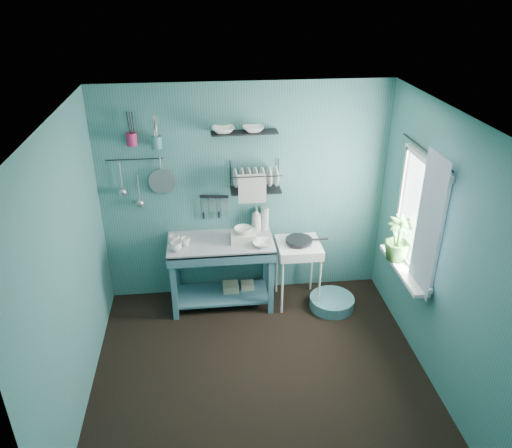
{
  "coord_description": "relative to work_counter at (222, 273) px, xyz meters",
  "views": [
    {
      "loc": [
        -0.45,
        -3.63,
        3.48
      ],
      "look_at": [
        0.05,
        0.85,
        1.2
      ],
      "focal_mm": 35.0,
      "sensor_mm": 36.0,
      "label": 1
    }
  ],
  "objects": [
    {
      "name": "counter_bowl",
      "position": [
        0.45,
        -0.15,
        0.44
      ],
      "size": [
        0.22,
        0.22,
        0.05
      ],
      "primitive_type": "imported",
      "color": "white",
      "rests_on": "work_counter"
    },
    {
      "name": "wall_front",
      "position": [
        0.3,
        -2.71,
        0.84
      ],
      "size": [
        3.2,
        0.0,
        3.2
      ],
      "primitive_type": "plane",
      "rotation": [
        -1.57,
        0.0,
        0.0
      ],
      "color": "#346A69",
      "rests_on": "ground"
    },
    {
      "name": "frying_pan",
      "position": [
        0.87,
        -0.05,
        0.4
      ],
      "size": [
        0.3,
        0.3,
        0.03
      ],
      "primitive_type": "cylinder",
      "color": "black",
      "rests_on": "hotplate_stand"
    },
    {
      "name": "utensil_cup_teal",
      "position": [
        -0.62,
        0.21,
        1.5
      ],
      "size": [
        0.11,
        0.11,
        0.13
      ],
      "primitive_type": "cylinder",
      "color": "#387572",
      "rests_on": "wall_back"
    },
    {
      "name": "floor_basin",
      "position": [
        1.25,
        -0.23,
        -0.35
      ],
      "size": [
        0.51,
        0.51,
        0.13
      ],
      "primitive_type": "cylinder",
      "color": "teal",
      "rests_on": "floor"
    },
    {
      "name": "dish_rack",
      "position": [
        0.41,
        0.16,
        1.09
      ],
      "size": [
        0.57,
        0.28,
        0.32
      ],
      "primitive_type": "cube",
      "rotation": [
        0.0,
        0.0,
        -0.07
      ],
      "color": "black",
      "rests_on": "wall_back"
    },
    {
      "name": "curtain",
      "position": [
        1.82,
        -1.06,
        1.04
      ],
      "size": [
        0.0,
        1.35,
        1.35
      ],
      "primitive_type": "plane",
      "rotation": [
        1.57,
        0.0,
        1.57
      ],
      "color": "silver",
      "rests_on": "wall_right"
    },
    {
      "name": "soap_bottle",
      "position": [
        0.42,
        0.2,
        0.56
      ],
      "size": [
        0.11,
        0.12,
        0.3
      ],
      "primitive_type": "imported",
      "color": "beige",
      "rests_on": "work_counter"
    },
    {
      "name": "hotplate_stand",
      "position": [
        0.87,
        -0.05,
        -0.03
      ],
      "size": [
        0.56,
        0.56,
        0.77
      ],
      "primitive_type": "cube",
      "rotation": [
        0.0,
        0.0,
        0.18
      ],
      "color": "white",
      "rests_on": "floor"
    },
    {
      "name": "floor",
      "position": [
        0.3,
        -1.21,
        -0.41
      ],
      "size": [
        3.2,
        3.2,
        0.0
      ],
      "primitive_type": "plane",
      "color": "black",
      "rests_on": "ground"
    },
    {
      "name": "colander",
      "position": [
        -0.6,
        0.24,
        1.05
      ],
      "size": [
        0.28,
        0.03,
        0.28
      ],
      "primitive_type": "cylinder",
      "rotation": [
        1.54,
        0.0,
        0.0
      ],
      "color": "#98999F",
      "rests_on": "wall_back"
    },
    {
      "name": "wall_left",
      "position": [
        -1.3,
        -1.21,
        0.84
      ],
      "size": [
        0.0,
        3.0,
        3.0
      ],
      "primitive_type": "plane",
      "rotation": [
        1.57,
        0.0,
        1.57
      ],
      "color": "#346A69",
      "rests_on": "ground"
    },
    {
      "name": "wall_back",
      "position": [
        0.3,
        0.29,
        0.84
      ],
      "size": [
        3.2,
        0.0,
        3.2
      ],
      "primitive_type": "plane",
      "rotation": [
        1.57,
        0.0,
        0.0
      ],
      "color": "#346A69",
      "rests_on": "ground"
    },
    {
      "name": "utensil_cup_magenta",
      "position": [
        -0.86,
        0.21,
        1.54
      ],
      "size": [
        0.11,
        0.11,
        0.13
      ],
      "primitive_type": "cylinder",
      "color": "#9E1D4A",
      "rests_on": "wall_back"
    },
    {
      "name": "work_counter",
      "position": [
        0.0,
        0.0,
        0.0
      ],
      "size": [
        1.2,
        0.65,
        0.83
      ],
      "primitive_type": "cube",
      "rotation": [
        0.0,
        0.0,
        -0.05
      ],
      "color": "#366372",
      "rests_on": "floor"
    },
    {
      "name": "wash_tub",
      "position": [
        0.25,
        -0.02,
        0.46
      ],
      "size": [
        0.28,
        0.22,
        0.1
      ],
      "primitive_type": "cube",
      "color": "beige",
      "rests_on": "work_counter"
    },
    {
      "name": "window_glass",
      "position": [
        1.89,
        -0.76,
        0.99
      ],
      "size": [
        0.0,
        1.1,
        1.1
      ],
      "primitive_type": "plane",
      "rotation": [
        1.57,
        0.0,
        1.57
      ],
      "color": "white",
      "rests_on": "wall_right"
    },
    {
      "name": "water_bottle",
      "position": [
        0.52,
        0.22,
        0.55
      ],
      "size": [
        0.09,
        0.09,
        0.28
      ],
      "primitive_type": "cylinder",
      "color": "#A1AFB3",
      "rests_on": "work_counter"
    },
    {
      "name": "ceiling",
      "position": [
        0.3,
        -1.21,
        2.09
      ],
      "size": [
        3.2,
        3.2,
        0.0
      ],
      "primitive_type": "plane",
      "rotation": [
        3.14,
        0.0,
        0.0
      ],
      "color": "silver",
      "rests_on": "ground"
    },
    {
      "name": "wall_right",
      "position": [
        1.9,
        -1.21,
        0.84
      ],
      "size": [
        0.0,
        3.0,
        3.0
      ],
      "primitive_type": "plane",
      "rotation": [
        1.57,
        0.0,
        -1.57
      ],
      "color": "#346A69",
      "rests_on": "ground"
    },
    {
      "name": "knife_strip",
      "position": [
        -0.04,
        0.26,
        0.84
      ],
      "size": [
        0.32,
        0.06,
        0.03
      ],
      "primitive_type": "cube",
      "rotation": [
        0.0,
        0.0,
        -0.13
      ],
      "color": "black",
      "rests_on": "wall_back"
    },
    {
      "name": "tub_bowl",
      "position": [
        0.25,
        -0.02,
        0.54
      ],
      "size": [
        0.2,
        0.19,
        0.06
      ],
      "primitive_type": "imported",
      "color": "white",
      "rests_on": "wash_tub"
    },
    {
      "name": "shelf_bowl_right",
      "position": [
        0.39,
        0.19,
        1.59
      ],
      "size": [
        0.23,
        0.23,
        0.05
      ],
      "primitive_type": "imported",
      "rotation": [
        0.0,
        0.0,
        0.05
      ],
      "color": "white",
      "rests_on": "upper_shelf"
    },
    {
      "name": "potted_plant",
      "position": [
        1.78,
        -0.59,
        0.66
      ],
      "size": [
        0.28,
        0.28,
        0.48
      ],
      "primitive_type": "imported",
      "rotation": [
        0.0,
        0.0,
        0.06
      ],
      "color": "#316026",
      "rests_on": "windowsill"
    },
    {
      "name": "mug_left",
      "position": [
        -0.48,
        -0.16,
        0.46
      ],
      "size": [
        0.12,
        0.12,
        0.1
      ],
      "primitive_type": "imported",
      "color": "white",
      "rests_on": "work_counter"
    },
    {
      "name": "upper_shelf",
      "position": [
        0.29,
        0.19,
        1.58
      ],
      "size": [
        0.7,
        0.2,
        0.02
      ],
      "primitive_type": "cube",
      "rotation": [
        0.0,
        0.0,
        0.03
      ],
      "color": "black",
      "rests_on": "wall_back"
    },
    {
      "name": "windowsill",
      "position": [
        1.8,
        -0.76,
        0.4
      ],
      "size": [
        0.16,
        0.95,
        0.04
      ],
      "primitive_type": "cube",
      "color": "white",
      "rests_on": "wall_right"
    },
    {
      "name": "shelf_bowl_left",
      "position": [
        0.07,
        0.19,
        1.61
      ],
      "size": [
        0.24,
        0.24,
        0.06
      ],
      "primitive_type": "imported",
      "rotation": [
        0.0,
        0.0,
        0.01
      ],
      "color": "white",
      "rests_on": "upper_shelf"
    },
    {
      "name": "hook_rail",
      "position": [
        -0.87,
        0.26,
        1.31
      ],
      "size": [
        0.6,
        0.01,
        0.01
      ],
      "primitive_type": "cylinder",
      "rotation": [
        0.0,
        1.57,
        0.0
      ],
      "color": "black",
      "rests_on": "wall_back"
    },
    {
      "name": "storage_tin_small",
      "position": [
        0.3,
        0.08,
        -0.31
      ],
      "size": [
        0.15,
        0.15,
        0.2
      ],
      "primitive_type": "cube",
      "color": "tan",
      "rests_on": "floor"
    },
    {
      "name": "mug_mid",
      "position": [
        -0.38,
        -0.06,
        0.46
      ],
      "size": [
        0.14,
        0.14,
        0.09
      ],
      "primitive_type": "imported",
      "rotation": [
        0.0,
        0.0,
        0.52
      ],
      "color": "white",
      "rests_on": "work_counter"
    },
    {
      "name": "ladle_inner",
      "position": [
        -0.86,
        0.25,
        0.99
      ],
      "size": [
        0.01,
        0.01,
        0.3
      ],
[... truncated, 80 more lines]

